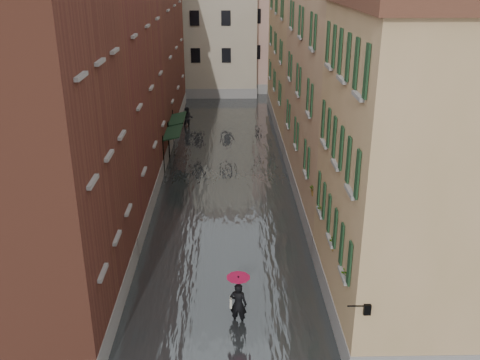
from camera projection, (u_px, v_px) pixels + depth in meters
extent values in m
plane|color=slate|center=(225.00, 285.00, 22.79)|extent=(120.00, 120.00, 0.00)
cube|color=#3F4446|center=(226.00, 173.00, 34.81)|extent=(10.00, 60.00, 0.20)
cube|color=brown|center=(20.00, 158.00, 18.37)|extent=(6.00, 8.00, 13.00)
cube|color=brown|center=(95.00, 94.00, 28.67)|extent=(6.00, 14.00, 12.50)
cube|color=brown|center=(137.00, 42.00, 42.30)|extent=(6.00, 16.00, 14.00)
cube|color=tan|center=(421.00, 176.00, 18.93)|extent=(6.00, 8.00, 11.50)
cube|color=tan|center=(354.00, 88.00, 28.85)|extent=(6.00, 14.00, 13.00)
cube|color=tan|center=(313.00, 58.00, 43.04)|extent=(6.00, 16.00, 11.50)
cube|color=#BEB297|center=(197.00, 29.00, 55.55)|extent=(12.00, 9.00, 13.00)
cube|color=tan|center=(282.00, 32.00, 57.77)|extent=(10.00, 9.00, 12.00)
cube|color=black|center=(173.00, 132.00, 34.82)|extent=(1.09, 2.97, 0.31)
cylinder|color=black|center=(164.00, 157.00, 33.86)|extent=(0.06, 0.06, 2.80)
cylinder|color=black|center=(169.00, 142.00, 36.62)|extent=(0.06, 0.06, 2.80)
cube|color=black|center=(177.00, 119.00, 37.92)|extent=(1.09, 3.09, 0.31)
cylinder|color=black|center=(169.00, 141.00, 36.91)|extent=(0.06, 0.06, 2.80)
cylinder|color=black|center=(173.00, 128.00, 39.78)|extent=(0.06, 0.06, 2.80)
cylinder|color=black|center=(357.00, 306.00, 16.15)|extent=(0.60, 0.05, 0.05)
cube|color=black|center=(367.00, 309.00, 16.20)|extent=(0.22, 0.22, 0.35)
cube|color=beige|center=(367.00, 309.00, 16.20)|extent=(0.14, 0.14, 0.24)
cube|color=maroon|center=(349.00, 277.00, 17.57)|extent=(0.22, 0.85, 0.18)
imported|color=#265926|center=(350.00, 266.00, 17.41)|extent=(0.59, 0.51, 0.66)
cube|color=maroon|center=(336.00, 244.00, 19.61)|extent=(0.22, 0.85, 0.18)
imported|color=#265926|center=(337.00, 234.00, 19.45)|extent=(0.59, 0.51, 0.66)
cube|color=maroon|center=(324.00, 212.00, 22.20)|extent=(0.22, 0.85, 0.18)
imported|color=#265926|center=(324.00, 203.00, 22.04)|extent=(0.59, 0.51, 0.66)
cube|color=maroon|center=(315.00, 191.00, 24.27)|extent=(0.22, 0.85, 0.18)
imported|color=#265926|center=(316.00, 182.00, 24.11)|extent=(0.59, 0.51, 0.66)
imported|color=black|center=(238.00, 304.00, 19.99)|extent=(0.74, 0.59, 1.79)
cube|color=beige|center=(231.00, 302.00, 20.01)|extent=(0.08, 0.30, 0.38)
cylinder|color=black|center=(238.00, 294.00, 19.82)|extent=(0.02, 0.02, 1.00)
cone|color=#AB0B36|center=(238.00, 281.00, 19.60)|extent=(0.89, 0.89, 0.28)
imported|color=black|center=(188.00, 118.00, 44.13)|extent=(0.93, 0.74, 1.85)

